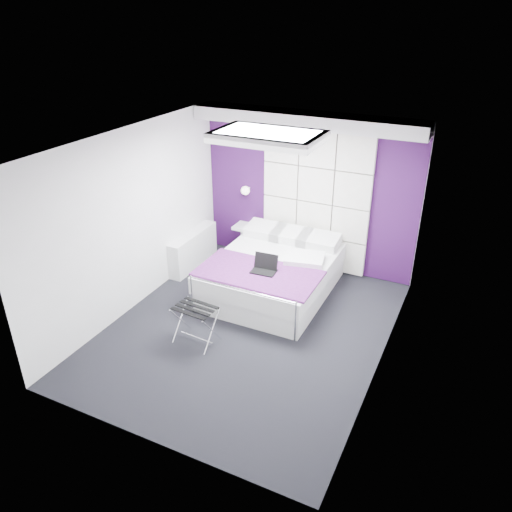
{
  "coord_description": "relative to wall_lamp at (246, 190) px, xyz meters",
  "views": [
    {
      "loc": [
        2.57,
        -5.08,
        4.02
      ],
      "look_at": [
        -0.05,
        0.35,
        0.97
      ],
      "focal_mm": 35.0,
      "sensor_mm": 36.0,
      "label": 1
    }
  ],
  "objects": [
    {
      "name": "laptop",
      "position": [
        1.01,
        -1.41,
        -0.56
      ],
      "size": [
        0.35,
        0.25,
        0.25
      ],
      "rotation": [
        0.0,
        0.0,
        0.06
      ],
      "color": "black",
      "rests_on": "bed"
    },
    {
      "name": "wall_right",
      "position": [
        2.85,
        -2.06,
        0.08
      ],
      "size": [
        0.0,
        4.4,
        4.4
      ],
      "primitive_type": "plane",
      "rotation": [
        1.57,
        0.0,
        -1.57
      ],
      "color": "silver",
      "rests_on": "floor"
    },
    {
      "name": "luggage_rack",
      "position": [
        0.55,
        -2.59,
        -0.96
      ],
      "size": [
        0.53,
        0.39,
        0.52
      ],
      "rotation": [
        0.0,
        0.0,
        -0.08
      ],
      "color": "silver",
      "rests_on": "floor"
    },
    {
      "name": "accent_wall",
      "position": [
        1.05,
        0.13,
        0.08
      ],
      "size": [
        3.58,
        0.02,
        2.58
      ],
      "primitive_type": "cube",
      "color": "#340F41",
      "rests_on": "wall_back"
    },
    {
      "name": "floor",
      "position": [
        1.05,
        -2.06,
        -1.22
      ],
      "size": [
        4.4,
        4.4,
        0.0
      ],
      "primitive_type": "plane",
      "color": "black",
      "rests_on": "ground"
    },
    {
      "name": "wall_back",
      "position": [
        1.05,
        0.14,
        0.08
      ],
      "size": [
        3.6,
        0.0,
        3.6
      ],
      "primitive_type": "plane",
      "rotation": [
        1.57,
        0.0,
        0.0
      ],
      "color": "silver",
      "rests_on": "floor"
    },
    {
      "name": "skylight",
      "position": [
        1.05,
        -1.46,
        1.33
      ],
      "size": [
        1.36,
        0.86,
        0.12
      ],
      "primitive_type": null,
      "color": "white",
      "rests_on": "ceiling"
    },
    {
      "name": "wall_left",
      "position": [
        -0.75,
        -2.06,
        0.08
      ],
      "size": [
        0.0,
        4.4,
        4.4
      ],
      "primitive_type": "plane",
      "rotation": [
        1.57,
        0.0,
        1.57
      ],
      "color": "silver",
      "rests_on": "floor"
    },
    {
      "name": "nightstand",
      "position": [
        0.04,
        -0.04,
        -0.66
      ],
      "size": [
        0.46,
        0.35,
        0.05
      ],
      "primitive_type": "cube",
      "color": "white",
      "rests_on": "wall_back"
    },
    {
      "name": "headboard",
      "position": [
        1.2,
        0.08,
        -0.05
      ],
      "size": [
        1.8,
        0.08,
        2.3
      ],
      "primitive_type": null,
      "color": "silver",
      "rests_on": "wall_back"
    },
    {
      "name": "soffit",
      "position": [
        1.05,
        -0.11,
        1.28
      ],
      "size": [
        3.58,
        0.5,
        0.2
      ],
      "primitive_type": "cube",
      "color": "white",
      "rests_on": "wall_back"
    },
    {
      "name": "bed",
      "position": [
        0.94,
        -0.97,
        -0.91
      ],
      "size": [
        1.75,
        2.11,
        0.74
      ],
      "color": "white",
      "rests_on": "floor"
    },
    {
      "name": "radiator",
      "position": [
        -0.64,
        -0.76,
        -0.92
      ],
      "size": [
        0.22,
        1.2,
        0.6
      ],
      "primitive_type": "cube",
      "color": "white",
      "rests_on": "floor"
    },
    {
      "name": "wall_lamp",
      "position": [
        0.0,
        0.0,
        0.0
      ],
      "size": [
        0.15,
        0.15,
        0.15
      ],
      "primitive_type": "sphere",
      "color": "white",
      "rests_on": "wall_back"
    },
    {
      "name": "ceiling",
      "position": [
        1.05,
        -2.06,
        1.38
      ],
      "size": [
        4.4,
        4.4,
        0.0
      ],
      "primitive_type": "plane",
      "rotation": [
        3.14,
        0.0,
        0.0
      ],
      "color": "white",
      "rests_on": "wall_back"
    }
  ]
}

